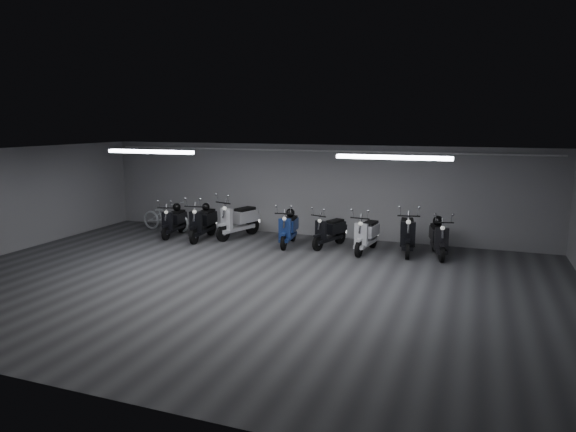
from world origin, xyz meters
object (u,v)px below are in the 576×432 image
(scooter_4, at_px, (288,224))
(helmet_1, at_px, (290,213))
(helmet_2, at_px, (206,207))
(helmet_3, at_px, (438,221))
(scooter_6, at_px, (367,229))
(scooter_5, at_px, (329,226))
(scooter_0, at_px, (174,217))
(helmet_0, at_px, (177,207))
(scooter_7, at_px, (408,228))
(scooter_9, at_px, (439,233))
(bicycle, at_px, (166,213))
(scooter_1, at_px, (203,217))
(scooter_2, at_px, (238,215))

(scooter_4, relative_size, helmet_1, 6.72)
(helmet_2, xyz_separation_m, helmet_3, (6.71, 0.39, -0.05))
(scooter_4, xyz_separation_m, scooter_6, (2.24, -0.01, 0.01))
(scooter_5, bearing_deg, scooter_0, -156.64)
(helmet_0, bearing_deg, scooter_7, 1.29)
(scooter_9, height_order, helmet_3, scooter_9)
(bicycle, relative_size, helmet_0, 7.10)
(scooter_9, distance_m, helmet_2, 6.78)
(scooter_9, bearing_deg, scooter_0, 169.17)
(scooter_6, height_order, scooter_7, scooter_7)
(scooter_1, bearing_deg, helmet_0, 159.35)
(scooter_6, height_order, scooter_9, scooter_6)
(helmet_0, bearing_deg, scooter_6, -1.06)
(scooter_0, bearing_deg, scooter_7, -3.08)
(scooter_1, height_order, scooter_4, scooter_1)
(helmet_0, bearing_deg, bicycle, 150.23)
(scooter_6, distance_m, helmet_3, 1.87)
(scooter_1, xyz_separation_m, scooter_5, (3.80, 0.40, -0.08))
(scooter_1, relative_size, helmet_2, 7.91)
(scooter_0, relative_size, scooter_1, 0.89)
(scooter_5, relative_size, helmet_2, 6.99)
(bicycle, height_order, helmet_1, bicycle)
(helmet_1, height_order, helmet_2, helmet_2)
(scooter_5, relative_size, scooter_6, 0.94)
(scooter_9, relative_size, helmet_2, 7.31)
(helmet_2, bearing_deg, scooter_0, -170.21)
(scooter_0, relative_size, scooter_7, 0.87)
(helmet_0, distance_m, helmet_2, 1.06)
(scooter_1, distance_m, scooter_7, 5.95)
(scooter_7, relative_size, helmet_1, 7.46)
(scooter_7, bearing_deg, scooter_9, -12.14)
(scooter_4, height_order, scooter_6, scooter_6)
(bicycle, bearing_deg, scooter_5, -87.06)
(helmet_0, bearing_deg, scooter_9, 0.80)
(helmet_1, xyz_separation_m, helmet_2, (-2.65, -0.18, 0.05))
(scooter_2, relative_size, scooter_9, 1.14)
(scooter_0, distance_m, helmet_3, 7.77)
(scooter_2, xyz_separation_m, scooter_5, (2.92, -0.18, -0.11))
(helmet_3, bearing_deg, bicycle, 179.67)
(scooter_5, xyz_separation_m, helmet_1, (-1.18, 0.04, 0.31))
(scooter_2, xyz_separation_m, helmet_2, (-0.91, -0.33, 0.24))
(bicycle, height_order, helmet_3, bicycle)
(scooter_5, bearing_deg, scooter_4, -150.83)
(scooter_4, height_order, scooter_7, scooter_7)
(scooter_4, distance_m, scooter_6, 2.24)
(scooter_0, xyz_separation_m, scooter_7, (6.98, 0.38, 0.09))
(scooter_4, relative_size, bicycle, 0.95)
(scooter_9, bearing_deg, helmet_1, 166.38)
(bicycle, height_order, helmet_0, bicycle)
(scooter_2, bearing_deg, scooter_7, 16.09)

